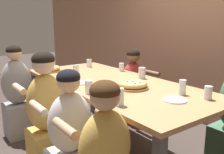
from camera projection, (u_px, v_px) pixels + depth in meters
The scene contains 19 objects.
ground_plane at pixel (112, 149), 2.87m from camera, with size 18.00×18.00×0.00m, color #423833.
restaurant_back_panel at pixel (203, 9), 3.40m from camera, with size 10.00×0.06×3.20m, color #9E7056.
dining_table at pixel (112, 88), 2.71m from camera, with size 2.39×1.04×0.80m.
pizza_board_main at pixel (133, 85), 2.42m from camera, with size 0.32×0.32×0.07m.
pizza_board_second at pixel (50, 69), 3.22m from camera, with size 0.29×0.29×0.07m.
empty_plate_a at pixel (175, 100), 2.04m from camera, with size 0.20×0.20×0.02m.
empty_plate_b at pixel (77, 83), 2.61m from camera, with size 0.22×0.22×0.02m.
cocktail_glass_blue at pixel (89, 63), 3.53m from camera, with size 0.07×0.07×0.14m.
drinking_glass_a at pixel (208, 93), 2.07m from camera, with size 0.07×0.07×0.11m.
drinking_glass_b at pixel (76, 70), 3.10m from camera, with size 0.07×0.07×0.11m.
drinking_glass_c at pixel (119, 97), 1.91m from camera, with size 0.07×0.07×0.14m.
drinking_glass_d at pixel (89, 88), 2.24m from camera, with size 0.07×0.07×0.12m.
drinking_glass_e at pixel (142, 74), 2.81m from camera, with size 0.08×0.08×0.13m.
drinking_glass_f at pixel (122, 67), 3.24m from camera, with size 0.07×0.07×0.11m.
drinking_glass_g at pixel (182, 88), 2.20m from camera, with size 0.06×0.06×0.14m.
diner_far_midleft at pixel (133, 89), 3.58m from camera, with size 0.51×0.40×1.06m.
diner_near_midright at pixel (71, 143), 1.97m from camera, with size 0.51×0.40×1.09m.
diner_near_center at pixel (47, 118), 2.35m from camera, with size 0.51×0.40×1.17m.
diner_near_left at pixel (18, 96), 3.10m from camera, with size 0.51×0.40×1.16m.
Camera 1 is at (2.11, -1.54, 1.44)m, focal length 40.00 mm.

